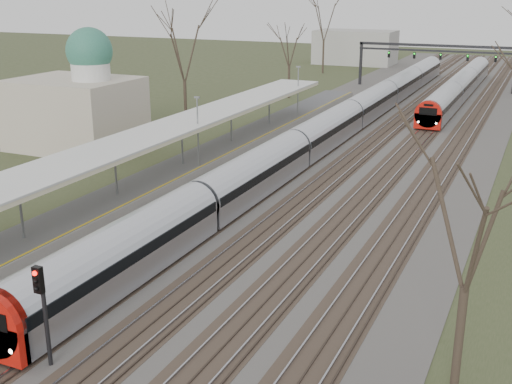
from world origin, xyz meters
TOP-DOWN VIEW (x-y plane):
  - track_bed at (0.26, 55.00)m, footprint 24.00×160.00m
  - platform at (-9.05, 37.50)m, footprint 3.50×69.00m
  - canopy at (-9.05, 32.99)m, footprint 4.10×50.00m
  - dome_building at (-21.71, 38.00)m, footprint 10.00×8.00m
  - signal_gantry at (0.29, 84.99)m, footprint 21.00×0.59m
  - tree_west_far at (-17.00, 48.00)m, footprint 5.50×5.50m
  - tree_east_near at (13.00, 15.00)m, footprint 4.50×4.50m
  - train_near at (-2.50, 54.45)m, footprint 2.62×90.21m
  - train_far at (4.50, 79.36)m, footprint 2.62×45.21m
  - signal_post at (-0.75, 10.41)m, footprint 0.35×0.45m

SIDE VIEW (x-z plane):
  - track_bed at x=0.26m, z-range -0.05..0.17m
  - platform at x=-9.05m, z-range 0.00..1.00m
  - train_near at x=-2.50m, z-range -0.05..3.00m
  - train_far at x=4.50m, z-range -0.05..3.00m
  - signal_post at x=-0.75m, z-range 0.67..4.77m
  - dome_building at x=-21.71m, z-range -1.43..8.87m
  - canopy at x=-9.05m, z-range 2.37..5.48m
  - signal_gantry at x=0.29m, z-range 1.87..7.95m
  - tree_east_near at x=13.00m, z-range 1.92..11.19m
  - tree_west_far at x=-17.00m, z-range 2.35..13.68m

